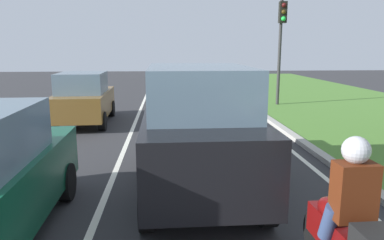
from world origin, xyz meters
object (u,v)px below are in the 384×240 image
traffic_light_near_right (281,33)px  car_suv_ahead (198,128)px  car_hatchback_far (84,98)px  rider_person (353,190)px

traffic_light_near_right → car_suv_ahead: bearing=-115.1°
car_hatchback_far → traffic_light_near_right: (7.91, 3.35, 2.35)m
car_hatchback_far → traffic_light_near_right: size_ratio=0.80×
rider_person → traffic_light_near_right: 13.29m
car_suv_ahead → car_hatchback_far: car_suv_ahead is taller
rider_person → car_suv_ahead: bearing=111.8°
car_suv_ahead → traffic_light_near_right: bearing=64.5°
car_suv_ahead → traffic_light_near_right: size_ratio=0.97×
car_suv_ahead → car_hatchback_far: bearing=117.9°
rider_person → traffic_light_near_right: (3.22, 12.74, 2.04)m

